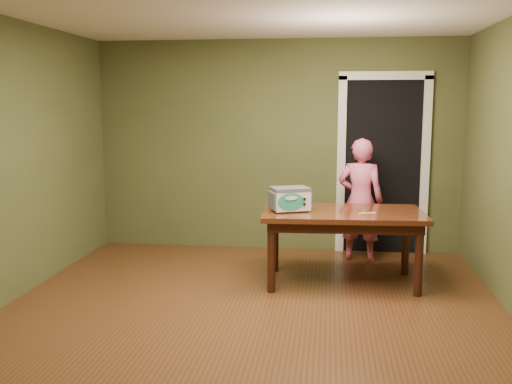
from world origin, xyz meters
TOP-DOWN VIEW (x-y plane):
  - floor at (0.00, 0.00)m, footprint 5.00×5.00m
  - room_shell at (0.00, 0.00)m, footprint 4.52×5.02m
  - doorway at (1.30, 2.78)m, footprint 1.10×0.66m
  - dining_table at (0.80, 1.16)m, footprint 1.64×0.97m
  - toy_oven at (0.27, 1.09)m, footprint 0.45×0.38m
  - baking_pan at (1.00, 1.12)m, footprint 0.10×0.10m
  - spatula at (1.03, 1.05)m, footprint 0.18×0.09m
  - child at (1.02, 2.05)m, footprint 0.58×0.44m

SIDE VIEW (x-z plane):
  - floor at x=0.00m, z-range 0.00..0.00m
  - dining_table at x=0.80m, z-range 0.28..1.03m
  - child at x=1.02m, z-range 0.00..1.43m
  - spatula at x=1.03m, z-range 0.75..0.76m
  - baking_pan at x=1.00m, z-range 0.75..0.77m
  - toy_oven at x=0.27m, z-range 0.76..1.00m
  - doorway at x=1.30m, z-range -0.07..2.18m
  - room_shell at x=0.00m, z-range 0.40..3.01m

